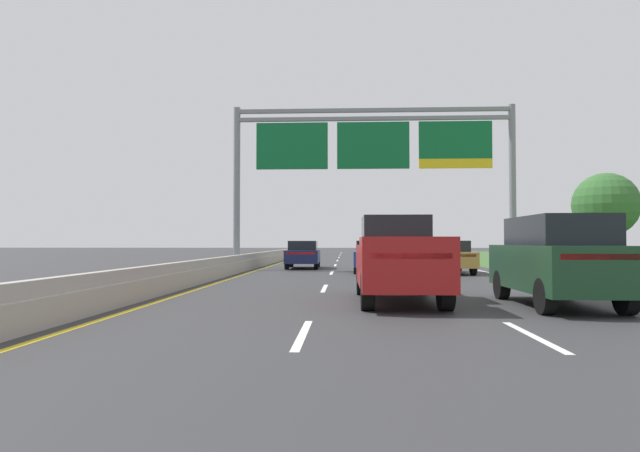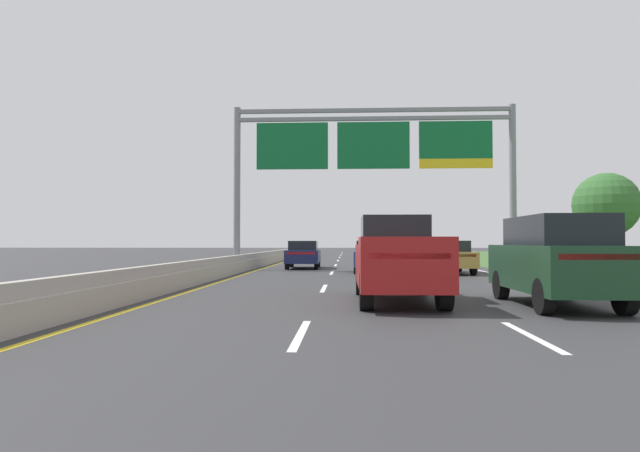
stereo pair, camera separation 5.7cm
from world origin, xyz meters
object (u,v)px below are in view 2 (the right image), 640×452
(car_navy_left_lane_sedan, at_px, (303,254))
(overhead_sign_gantry, at_px, (373,153))
(car_blue_centre_lane_sedan, at_px, (373,256))
(car_gold_right_lane_sedan, at_px, (449,256))
(car_darkgreen_right_lane_suv, at_px, (555,259))
(roadside_tree_mid, at_px, (606,205))
(pickup_truck_red, at_px, (397,259))

(car_navy_left_lane_sedan, bearing_deg, overhead_sign_gantry, -119.52)
(overhead_sign_gantry, bearing_deg, car_blue_centre_lane_sedan, -94.12)
(car_gold_right_lane_sedan, bearing_deg, car_darkgreen_right_lane_suv, 178.74)
(car_blue_centre_lane_sedan, relative_size, roadside_tree_mid, 0.86)
(roadside_tree_mid, bearing_deg, car_darkgreen_right_lane_suv, -117.68)
(car_navy_left_lane_sedan, bearing_deg, roadside_tree_mid, -96.53)
(car_gold_right_lane_sedan, xyz_separation_m, roadside_tree_mid, (8.84, 3.13, 2.65))
(overhead_sign_gantry, relative_size, car_navy_left_lane_sedan, 3.40)
(overhead_sign_gantry, height_order, car_gold_right_lane_sedan, overhead_sign_gantry)
(pickup_truck_red, xyz_separation_m, car_blue_centre_lane_sedan, (-0.01, 13.46, -0.26))
(roadside_tree_mid, bearing_deg, overhead_sign_gantry, -177.55)
(car_darkgreen_right_lane_suv, bearing_deg, car_blue_centre_lane_sedan, 14.02)
(car_blue_centre_lane_sedan, distance_m, car_darkgreen_right_lane_suv, 14.81)
(pickup_truck_red, bearing_deg, car_darkgreen_right_lane_suv, -104.19)
(car_navy_left_lane_sedan, xyz_separation_m, car_gold_right_lane_sedan, (7.40, -4.73, 0.00))
(overhead_sign_gantry, bearing_deg, roadside_tree_mid, 2.45)
(overhead_sign_gantry, bearing_deg, car_darkgreen_right_lane_suv, -77.92)
(car_navy_left_lane_sedan, height_order, car_blue_centre_lane_sedan, same)
(roadside_tree_mid, bearing_deg, pickup_truck_red, -127.99)
(roadside_tree_mid, bearing_deg, car_blue_centre_lane_sedan, -168.67)
(car_navy_left_lane_sedan, relative_size, car_gold_right_lane_sedan, 1.00)
(overhead_sign_gantry, height_order, pickup_truck_red, overhead_sign_gantry)
(pickup_truck_red, relative_size, roadside_tree_mid, 1.04)
(car_navy_left_lane_sedan, xyz_separation_m, roadside_tree_mid, (16.24, -1.60, 2.65))
(car_gold_right_lane_sedan, bearing_deg, pickup_truck_red, 162.98)
(pickup_truck_red, xyz_separation_m, car_navy_left_lane_sedan, (-3.77, 17.56, -0.26))
(car_navy_left_lane_sedan, xyz_separation_m, car_darkgreen_right_lane_suv, (7.40, -18.46, 0.28))
(pickup_truck_red, bearing_deg, car_navy_left_lane_sedan, 11.79)
(car_darkgreen_right_lane_suv, bearing_deg, car_gold_right_lane_sedan, -0.19)
(car_gold_right_lane_sedan, height_order, car_darkgreen_right_lane_suv, car_darkgreen_right_lane_suv)
(overhead_sign_gantry, relative_size, car_blue_centre_lane_sedan, 3.39)
(car_navy_left_lane_sedan, distance_m, car_darkgreen_right_lane_suv, 19.89)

